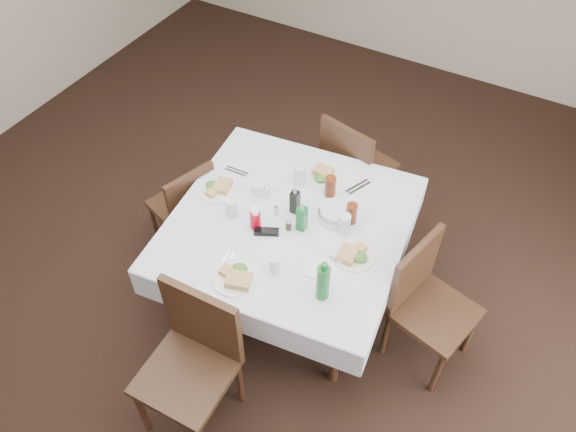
% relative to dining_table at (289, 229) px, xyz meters
% --- Properties ---
extents(ground_plane, '(7.00, 7.00, 0.00)m').
position_rel_dining_table_xyz_m(ground_plane, '(-0.23, -0.20, -0.69)').
color(ground_plane, black).
extents(room_shell, '(6.04, 7.04, 2.80)m').
position_rel_dining_table_xyz_m(room_shell, '(-0.23, -0.20, 1.02)').
color(room_shell, '#BCB09B').
rests_on(room_shell, ground).
extents(dining_table, '(1.60, 1.60, 0.76)m').
position_rel_dining_table_xyz_m(dining_table, '(0.00, 0.00, 0.00)').
color(dining_table, black).
rests_on(dining_table, ground).
extents(chair_north, '(0.54, 0.54, 0.95)m').
position_rel_dining_table_xyz_m(chair_north, '(0.04, 0.90, -0.15)').
color(chair_north, black).
rests_on(chair_north, ground).
extents(chair_south, '(0.49, 0.49, 1.01)m').
position_rel_dining_table_xyz_m(chair_south, '(-0.06, -0.97, -0.11)').
color(chair_south, black).
rests_on(chair_south, ground).
extents(chair_east, '(0.54, 0.54, 0.94)m').
position_rel_dining_table_xyz_m(chair_east, '(0.92, 0.04, -0.15)').
color(chair_east, black).
rests_on(chair_east, ground).
extents(chair_west, '(0.49, 0.49, 0.82)m').
position_rel_dining_table_xyz_m(chair_west, '(-0.85, 0.01, -0.22)').
color(chair_west, black).
rests_on(chair_west, ground).
extents(meal_north, '(0.24, 0.24, 0.05)m').
position_rel_dining_table_xyz_m(meal_north, '(0.01, 0.45, 0.09)').
color(meal_north, white).
rests_on(meal_north, dining_table).
extents(meal_south, '(0.27, 0.27, 0.06)m').
position_rel_dining_table_xyz_m(meal_south, '(-0.05, -0.54, 0.10)').
color(meal_south, white).
rests_on(meal_south, dining_table).
extents(meal_east, '(0.25, 0.25, 0.06)m').
position_rel_dining_table_xyz_m(meal_east, '(0.47, -0.06, 0.10)').
color(meal_east, white).
rests_on(meal_east, dining_table).
extents(meal_west, '(0.24, 0.24, 0.05)m').
position_rel_dining_table_xyz_m(meal_west, '(-0.54, 0.01, 0.09)').
color(meal_west, white).
rests_on(meal_west, dining_table).
extents(side_plate_a, '(0.18, 0.18, 0.01)m').
position_rel_dining_table_xyz_m(side_plate_a, '(-0.22, 0.28, 0.08)').
color(side_plate_a, white).
rests_on(side_plate_a, dining_table).
extents(side_plate_b, '(0.17, 0.17, 0.01)m').
position_rel_dining_table_xyz_m(side_plate_b, '(0.31, -0.24, 0.08)').
color(side_plate_b, white).
rests_on(side_plate_b, dining_table).
extents(water_n, '(0.08, 0.08, 0.14)m').
position_rel_dining_table_xyz_m(water_n, '(-0.11, 0.33, 0.14)').
color(water_n, silver).
rests_on(water_n, dining_table).
extents(water_s, '(0.06, 0.06, 0.11)m').
position_rel_dining_table_xyz_m(water_s, '(0.12, -0.38, 0.13)').
color(water_s, silver).
rests_on(water_s, dining_table).
extents(water_e, '(0.07, 0.07, 0.14)m').
position_rel_dining_table_xyz_m(water_e, '(0.33, 0.09, 0.14)').
color(water_e, silver).
rests_on(water_e, dining_table).
extents(water_w, '(0.07, 0.07, 0.13)m').
position_rel_dining_table_xyz_m(water_w, '(-0.34, -0.13, 0.14)').
color(water_w, silver).
rests_on(water_w, dining_table).
extents(iced_tea_a, '(0.07, 0.07, 0.15)m').
position_rel_dining_table_xyz_m(iced_tea_a, '(0.12, 0.33, 0.15)').
color(iced_tea_a, '#652A13').
rests_on(iced_tea_a, dining_table).
extents(iced_tea_b, '(0.07, 0.07, 0.15)m').
position_rel_dining_table_xyz_m(iced_tea_b, '(0.34, 0.19, 0.15)').
color(iced_tea_b, '#652A13').
rests_on(iced_tea_b, dining_table).
extents(bread_basket, '(0.22, 0.22, 0.07)m').
position_rel_dining_table_xyz_m(bread_basket, '(0.23, 0.17, 0.11)').
color(bread_basket, silver).
rests_on(bread_basket, dining_table).
extents(oil_cruet_dark, '(0.05, 0.05, 0.21)m').
position_rel_dining_table_xyz_m(oil_cruet_dark, '(-0.01, 0.09, 0.17)').
color(oil_cruet_dark, black).
rests_on(oil_cruet_dark, dining_table).
extents(oil_cruet_green, '(0.05, 0.05, 0.23)m').
position_rel_dining_table_xyz_m(oil_cruet_green, '(0.10, -0.02, 0.17)').
color(oil_cruet_green, '#166726').
rests_on(oil_cruet_green, dining_table).
extents(ketchup_bottle, '(0.07, 0.07, 0.15)m').
position_rel_dining_table_xyz_m(ketchup_bottle, '(-0.16, -0.14, 0.14)').
color(ketchup_bottle, '#B10114').
rests_on(ketchup_bottle, dining_table).
extents(salt_shaker, '(0.03, 0.03, 0.07)m').
position_rel_dining_table_xyz_m(salt_shaker, '(-0.10, 0.01, 0.11)').
color(salt_shaker, white).
rests_on(salt_shaker, dining_table).
extents(pepper_shaker, '(0.04, 0.04, 0.08)m').
position_rel_dining_table_xyz_m(pepper_shaker, '(0.03, -0.06, 0.11)').
color(pepper_shaker, '#3A2D20').
rests_on(pepper_shaker, dining_table).
extents(coffee_mug, '(0.15, 0.14, 0.10)m').
position_rel_dining_table_xyz_m(coffee_mug, '(-0.29, 0.11, 0.12)').
color(coffee_mug, white).
rests_on(coffee_mug, dining_table).
extents(sunglasses, '(0.16, 0.11, 0.03)m').
position_rel_dining_table_xyz_m(sunglasses, '(-0.07, -0.16, 0.09)').
color(sunglasses, black).
rests_on(sunglasses, dining_table).
extents(green_bottle, '(0.08, 0.08, 0.29)m').
position_rel_dining_table_xyz_m(green_bottle, '(0.43, -0.40, 0.20)').
color(green_bottle, '#166726').
rests_on(green_bottle, dining_table).
extents(sugar_caddy, '(0.09, 0.06, 0.04)m').
position_rel_dining_table_xyz_m(sugar_caddy, '(0.39, -0.13, 0.10)').
color(sugar_caddy, white).
rests_on(sugar_caddy, dining_table).
extents(cutlery_n, '(0.12, 0.19, 0.01)m').
position_rel_dining_table_xyz_m(cutlery_n, '(0.25, 0.48, 0.08)').
color(cutlery_n, silver).
rests_on(cutlery_n, dining_table).
extents(cutlery_s, '(0.07, 0.19, 0.01)m').
position_rel_dining_table_xyz_m(cutlery_s, '(-0.16, -0.49, 0.08)').
color(cutlery_s, silver).
rests_on(cutlery_s, dining_table).
extents(cutlery_e, '(0.16, 0.05, 0.01)m').
position_rel_dining_table_xyz_m(cutlery_e, '(0.50, -0.15, 0.08)').
color(cutlery_e, silver).
rests_on(cutlery_e, dining_table).
extents(cutlery_w, '(0.17, 0.05, 0.01)m').
position_rel_dining_table_xyz_m(cutlery_w, '(-0.53, 0.22, 0.08)').
color(cutlery_w, silver).
rests_on(cutlery_w, dining_table).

